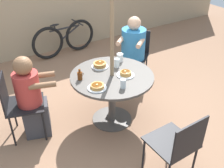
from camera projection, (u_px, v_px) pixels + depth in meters
name	position (u px, v px, depth m)	size (l,w,h in m)	color
ground_plane	(112.00, 119.00, 3.73)	(12.00, 12.00, 0.00)	#8C664C
back_fence	(41.00, 9.00, 5.15)	(10.00, 0.06, 1.85)	tan
patio_table	(112.00, 84.00, 3.41)	(1.08, 1.08, 0.72)	#4C4742
umbrella_pole	(112.00, 42.00, 3.10)	(0.05, 0.05, 2.35)	#846B4C
patio_chair_north	(177.00, 144.00, 2.61)	(0.46, 0.46, 0.87)	black
patio_chair_east	(135.00, 52.00, 4.41)	(0.63, 0.63, 0.87)	black
diner_east	(132.00, 56.00, 4.27)	(0.61, 0.59, 1.17)	beige
patio_chair_south	(18.00, 102.00, 3.20)	(0.56, 0.56, 0.87)	black
diner_south	(32.00, 100.00, 3.23)	(0.52, 0.42, 1.11)	#3D3D42
pancake_plate_a	(97.00, 87.00, 3.07)	(0.23, 0.23, 0.06)	white
pancake_plate_b	(100.00, 65.00, 3.51)	(0.23, 0.23, 0.08)	white
pancake_plate_c	(126.00, 74.00, 3.32)	(0.23, 0.23, 0.07)	white
syrup_bottle	(80.00, 76.00, 3.22)	(0.08, 0.06, 0.14)	#602D0F
coffee_cup	(120.00, 58.00, 3.64)	(0.09, 0.09, 0.11)	white
drinking_glass_a	(123.00, 84.00, 3.06)	(0.07, 0.07, 0.11)	silver
drinking_glass_b	(117.00, 63.00, 3.49)	(0.07, 0.07, 0.12)	silver
bicycle	(64.00, 39.00, 5.37)	(1.39, 0.44, 0.69)	black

